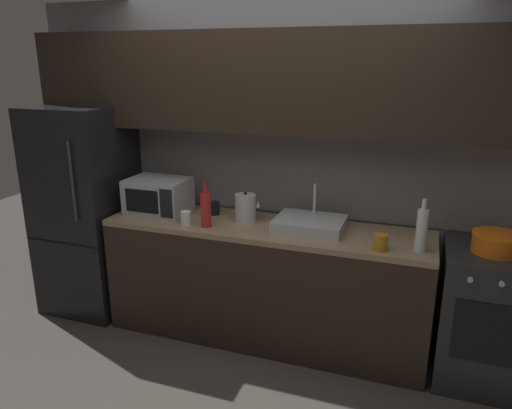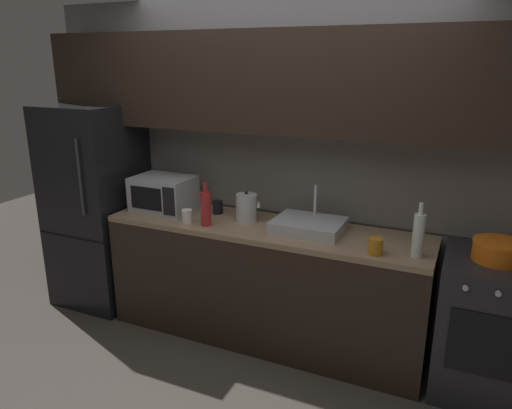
{
  "view_description": "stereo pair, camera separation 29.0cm",
  "coord_description": "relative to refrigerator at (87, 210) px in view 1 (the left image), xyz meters",
  "views": [
    {
      "loc": [
        1.04,
        -2.22,
        2.05
      ],
      "look_at": [
        -0.07,
        0.9,
        1.05
      ],
      "focal_mm": 33.75,
      "sensor_mm": 36.0,
      "label": 1
    },
    {
      "loc": [
        1.31,
        -2.11,
        2.05
      ],
      "look_at": [
        -0.07,
        0.9,
        1.05
      ],
      "focal_mm": 33.75,
      "sensor_mm": 36.0,
      "label": 2
    }
  ],
  "objects": [
    {
      "name": "oven_range",
      "position": [
        3.09,
        -0.0,
        -0.4
      ],
      "size": [
        0.6,
        0.62,
        0.9
      ],
      "color": "#232326",
      "rests_on": "ground"
    },
    {
      "name": "mug_amber",
      "position": [
        2.4,
        -0.2,
        0.1
      ],
      "size": [
        0.09,
        0.09,
        0.1
      ],
      "primitive_type": "cylinder",
      "color": "#B27019",
      "rests_on": "counter_run"
    },
    {
      "name": "back_wall",
      "position": [
        1.56,
        0.3,
        0.7
      ],
      "size": [
        4.11,
        0.44,
        2.5
      ],
      "color": "slate",
      "rests_on": "ground"
    },
    {
      "name": "counter_run",
      "position": [
        1.56,
        0.0,
        -0.4
      ],
      "size": [
        2.37,
        0.6,
        0.9
      ],
      "color": "black",
      "rests_on": "ground"
    },
    {
      "name": "refrigerator",
      "position": [
        0.0,
        0.0,
        0.0
      ],
      "size": [
        0.68,
        0.69,
        1.71
      ],
      "color": "black",
      "rests_on": "ground"
    },
    {
      "name": "mug_dark",
      "position": [
        1.11,
        0.12,
        0.1
      ],
      "size": [
        0.08,
        0.08,
        0.1
      ],
      "primitive_type": "cylinder",
      "color": "black",
      "rests_on": "counter_run"
    },
    {
      "name": "kettle",
      "position": [
        1.39,
        0.05,
        0.15
      ],
      "size": [
        0.19,
        0.16,
        0.23
      ],
      "color": "#B7BABF",
      "rests_on": "counter_run"
    },
    {
      "name": "microwave",
      "position": [
        0.68,
        0.02,
        0.18
      ],
      "size": [
        0.46,
        0.35,
        0.27
      ],
      "color": "#A8AAAF",
      "rests_on": "counter_run"
    },
    {
      "name": "cooking_pot",
      "position": [
        3.08,
        0.0,
        0.11
      ],
      "size": [
        0.29,
        0.29,
        0.12
      ],
      "color": "orange",
      "rests_on": "oven_range"
    },
    {
      "name": "sink_basin",
      "position": [
        1.88,
        0.03,
        0.09
      ],
      "size": [
        0.48,
        0.38,
        0.3
      ],
      "color": "#ADAFB5",
      "rests_on": "counter_run"
    },
    {
      "name": "wine_bottle_clear",
      "position": [
        2.63,
        -0.13,
        0.19
      ],
      "size": [
        0.07,
        0.07,
        0.34
      ],
      "color": "silver",
      "rests_on": "counter_run"
    },
    {
      "name": "mug_white",
      "position": [
        1.01,
        -0.17,
        0.1
      ],
      "size": [
        0.08,
        0.08,
        0.1
      ],
      "primitive_type": "cylinder",
      "color": "silver",
      "rests_on": "counter_run"
    },
    {
      "name": "wine_bottle_red",
      "position": [
        1.17,
        -0.17,
        0.18
      ],
      "size": [
        0.08,
        0.08,
        0.32
      ],
      "color": "#A82323",
      "rests_on": "counter_run"
    }
  ]
}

